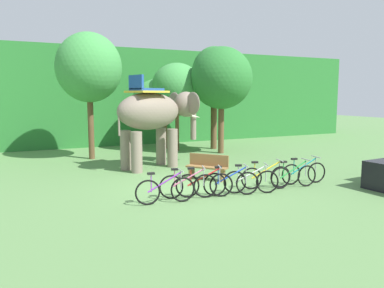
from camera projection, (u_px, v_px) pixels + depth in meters
The scene contains 17 objects.
ground_plane at pixel (195, 188), 12.31m from camera, with size 80.00×80.00×0.00m, color #567F47.
foliage_hedge at pixel (99, 97), 24.70m from camera, with size 36.00×6.00×5.79m, color #28702D.
tree_right at pixel (89, 68), 17.38m from camera, with size 3.01×3.01×5.86m.
tree_left at pixel (165, 98), 21.02m from camera, with size 3.52×3.52×3.96m.
tree_far_right at pixel (177, 87), 20.07m from camera, with size 2.69×2.69×4.69m.
tree_center_left at pixel (221, 78), 19.24m from camera, with size 3.14×3.14×5.44m.
tree_far_left at pixel (214, 75), 20.82m from camera, with size 2.49×2.49×5.65m.
elephant at pixel (156, 115), 15.55m from camera, with size 4.24×2.65×3.78m.
bike_purple at pixel (165, 190), 10.46m from camera, with size 1.70×0.52×0.92m.
bike_pink at pixel (188, 185), 10.98m from camera, with size 1.64×0.67×0.92m.
bike_red at pixel (204, 184), 11.12m from camera, with size 1.63×0.72×0.92m.
bike_blue at pixel (231, 183), 11.31m from camera, with size 1.64×0.67×0.92m.
bike_white at pixel (251, 181), 11.55m from camera, with size 1.60×0.77×0.92m.
bike_yellow at pixel (266, 177), 12.16m from camera, with size 1.68×0.57×0.92m.
bike_green at pixel (294, 176), 12.27m from camera, with size 1.71×0.52×0.92m.
bike_teal at pixel (304, 173), 12.82m from camera, with size 1.70×0.52×0.92m.
wooden_bench at pixel (208, 166), 13.49m from camera, with size 1.26×1.43×0.89m.
Camera 1 is at (-5.30, -10.80, 2.98)m, focal length 35.38 mm.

